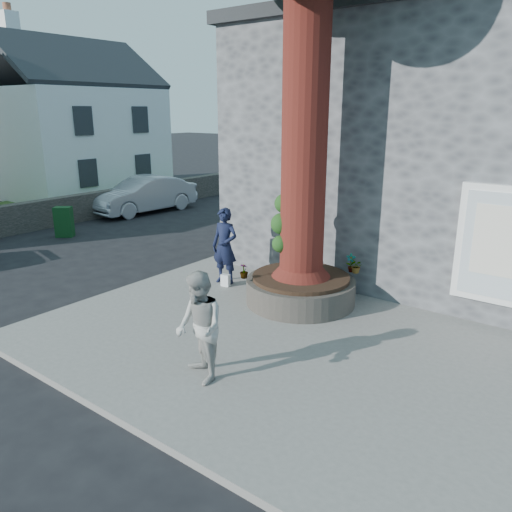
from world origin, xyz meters
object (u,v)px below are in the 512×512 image
Objects in this scene: planter at (300,289)px; car_silver at (144,195)px; woman at (199,328)px; a_board_sign at (64,222)px; man at (225,246)px.

car_silver reaches higher than planter.
planter is at bearing 125.91° from woman.
man is at bearing -42.23° from a_board_sign.
car_silver is (-11.09, 8.42, -0.25)m from woman.
planter is 9.56m from a_board_sign.
a_board_sign is at bearing 177.02° from planter.
car_silver is 4.47m from a_board_sign.
man is 1.79× the size of a_board_sign.
a_board_sign is at bearing 168.77° from man.
planter is 0.52× the size of car_silver.
man reaches higher than planter.
woman reaches higher than a_board_sign.
a_board_sign is (-10.04, 4.09, -0.47)m from woman.
woman is at bearing -32.60° from car_silver.
woman is 13.93m from car_silver.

